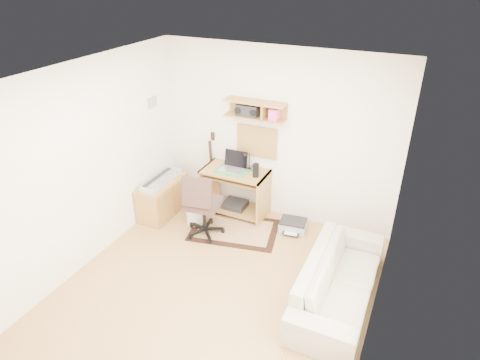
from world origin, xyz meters
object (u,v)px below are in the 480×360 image
at_px(desk, 235,192).
at_px(cabinet, 163,197).
at_px(sofa, 340,273).
at_px(printer, 293,224).
at_px(task_chair, 204,203).

distance_m(desk, cabinet, 1.14).
xyz_separation_m(desk, sofa, (1.93, -1.22, 0.01)).
height_order(desk, cabinet, desk).
distance_m(printer, sofa, 1.52).
bearing_deg(desk, sofa, -32.30).
xyz_separation_m(desk, cabinet, (-1.03, -0.48, -0.10)).
bearing_deg(cabinet, printer, 11.62).
distance_m(cabinet, printer, 2.07).
relative_size(desk, cabinet, 1.11).
xyz_separation_m(cabinet, sofa, (2.96, -0.74, 0.11)).
bearing_deg(sofa, printer, 39.04).
bearing_deg(printer, sofa, -58.50).
height_order(task_chair, printer, task_chair).
distance_m(desk, printer, 1.03).
bearing_deg(printer, desk, 168.83).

